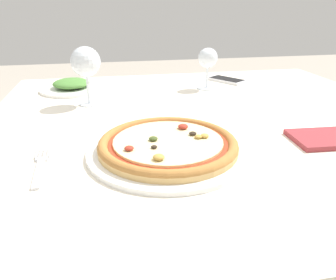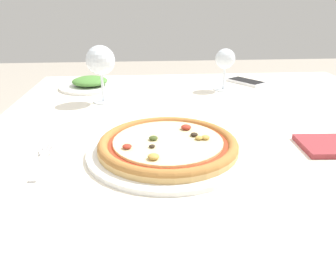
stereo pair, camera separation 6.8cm
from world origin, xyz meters
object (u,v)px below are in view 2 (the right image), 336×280
(wine_glass_far_right, at_px, (225,61))
(cell_phone, at_px, (246,82))
(side_plate, at_px, (90,84))
(pizza_plate, at_px, (168,146))
(fork, at_px, (42,159))
(wine_glass_far_left, at_px, (101,61))
(dining_table, at_px, (218,144))

(wine_glass_far_right, relative_size, cell_phone, 0.92)
(cell_phone, relative_size, side_plate, 0.72)
(pizza_plate, relative_size, side_plate, 1.55)
(cell_phone, height_order, side_plate, side_plate)
(fork, xyz_separation_m, cell_phone, (0.61, 0.62, 0.00))
(pizza_plate, xyz_separation_m, wine_glass_far_right, (0.24, 0.51, 0.09))
(wine_glass_far_left, distance_m, cell_phone, 0.58)
(fork, xyz_separation_m, wine_glass_far_left, (0.08, 0.40, 0.13))
(wine_glass_far_left, xyz_separation_m, wine_glass_far_right, (0.41, 0.12, -0.02))
(pizza_plate, height_order, wine_glass_far_right, wine_glass_far_right)
(pizza_plate, height_order, cell_phone, pizza_plate)
(wine_glass_far_right, bearing_deg, dining_table, -105.07)
(dining_table, relative_size, pizza_plate, 3.58)
(dining_table, relative_size, side_plate, 5.56)
(wine_glass_far_right, height_order, side_plate, wine_glass_far_right)
(wine_glass_far_right, bearing_deg, pizza_plate, -115.38)
(side_plate, bearing_deg, dining_table, -42.79)
(dining_table, xyz_separation_m, wine_glass_far_right, (0.08, 0.30, 0.18))
(fork, bearing_deg, wine_glass_far_right, 46.33)
(fork, relative_size, side_plate, 0.77)
(cell_phone, bearing_deg, side_plate, -177.30)
(wine_glass_far_left, relative_size, cell_phone, 1.11)
(pizza_plate, relative_size, wine_glass_far_left, 1.95)
(pizza_plate, distance_m, wine_glass_far_left, 0.44)
(wine_glass_far_right, xyz_separation_m, cell_phone, (0.11, 0.09, -0.10))
(wine_glass_far_right, relative_size, side_plate, 0.66)
(wine_glass_far_right, bearing_deg, side_plate, 172.17)
(dining_table, distance_m, wine_glass_far_right, 0.36)
(dining_table, bearing_deg, cell_phone, 64.00)
(dining_table, xyz_separation_m, pizza_plate, (-0.16, -0.20, 0.09))
(side_plate, bearing_deg, pizza_plate, -67.27)
(wine_glass_far_left, height_order, wine_glass_far_right, wine_glass_far_left)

